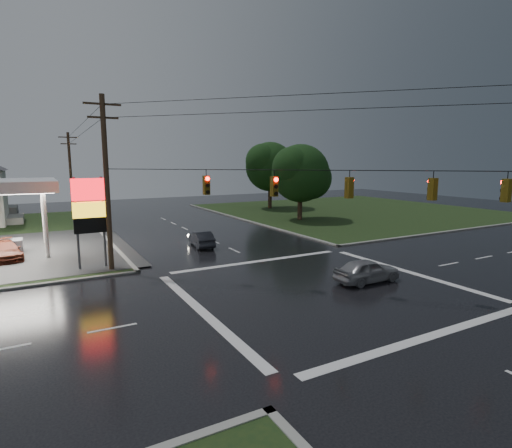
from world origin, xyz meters
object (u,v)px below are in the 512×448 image
utility_pole_n (71,174)px  tree_ne_near (301,173)px  car_pump (5,251)px  car_crossing (367,270)px  tree_ne_far (271,167)px  car_north (201,239)px  utility_pole_nw (107,181)px  pylon_sign (89,208)px

utility_pole_n → tree_ne_near: (23.64, -16.01, 0.09)m
utility_pole_n → car_pump: 23.23m
utility_pole_n → car_crossing: bearing=-71.8°
tree_ne_far → car_north: 28.36m
car_north → car_pump: 14.15m
tree_ne_far → utility_pole_n: bearing=171.5°
utility_pole_nw → tree_ne_near: bearing=27.9°
tree_ne_far → pylon_sign: bearing=-139.6°
utility_pole_n → car_crossing: (12.61, -38.30, -4.77)m
tree_ne_near → car_crossing: tree_ne_near is taller
pylon_sign → tree_ne_far: bearing=40.4°
car_crossing → pylon_sign: bearing=52.5°
pylon_sign → tree_ne_near: size_ratio=0.67×
utility_pole_nw → tree_ne_far: utility_pole_nw is taller
pylon_sign → car_north: size_ratio=1.53×
pylon_sign → tree_ne_near: (24.64, 11.49, 1.55)m
pylon_sign → utility_pole_nw: bearing=-45.0°
utility_pole_nw → car_north: utility_pole_nw is taller
utility_pole_nw → car_crossing: 16.74m
car_north → car_crossing: size_ratio=0.97×
tree_ne_near → car_crossing: bearing=-116.3°
utility_pole_n → tree_ne_near: size_ratio=1.17×
utility_pole_nw → car_north: (7.75, 4.08, -5.07)m
tree_ne_far → car_crossing: 37.46m
utility_pole_nw → car_pump: utility_pole_nw is taller
utility_pole_n → car_north: bearing=-72.4°
utility_pole_n → car_pump: utility_pole_n is taller
tree_ne_far → car_north: bearing=-132.8°
tree_ne_far → utility_pole_nw: bearing=-137.4°
utility_pole_nw → car_north: 10.12m
pylon_sign → car_pump: size_ratio=1.32×
pylon_sign → utility_pole_n: 27.56m
utility_pole_n → pylon_sign: bearing=-92.1°
utility_pole_nw → car_pump: size_ratio=2.42×
tree_ne_far → car_north: tree_ne_far is taller
car_north → car_crossing: 14.71m
car_north → car_crossing: car_crossing is taller
tree_ne_near → car_north: tree_ne_near is taller
utility_pole_n → car_pump: size_ratio=2.31×
car_crossing → tree_ne_far: bearing=-21.4°
car_crossing → utility_pole_nw: bearing=53.1°
tree_ne_far → car_pump: bearing=-151.4°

